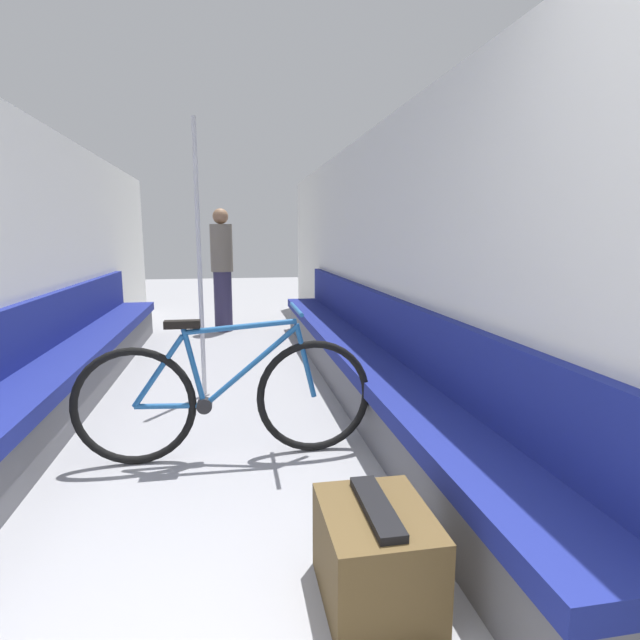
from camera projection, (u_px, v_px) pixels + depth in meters
wall_left at (25, 262)px, 3.79m from camera, size 0.10×10.20×2.24m
wall_right at (383, 259)px, 4.29m from camera, size 0.10×10.20×2.24m
bench_seat_row_left at (62, 373)px, 3.80m from camera, size 0.46×6.04×0.85m
bench_seat_row_right at (359, 360)px, 4.21m from camera, size 0.46×6.04×0.85m
bicycle at (226, 397)px, 2.95m from camera, size 1.75×0.46×0.90m
grab_pole_near at (200, 266)px, 3.99m from camera, size 0.08×0.08×2.22m
passenger_standing at (222, 269)px, 6.83m from camera, size 0.30×0.30×1.68m
luggage_bag at (375, 555)px, 1.81m from camera, size 0.38×0.48×0.38m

